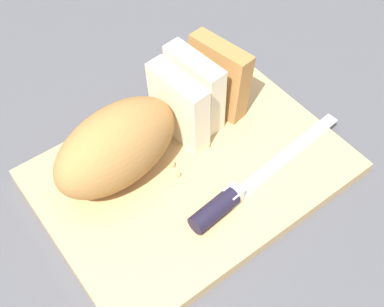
% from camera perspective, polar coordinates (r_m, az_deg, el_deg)
% --- Properties ---
extents(ground_plane, '(3.00, 3.00, 0.00)m').
position_cam_1_polar(ground_plane, '(0.67, 0.00, -2.59)').
color(ground_plane, '#4C4C51').
extents(cutting_board, '(0.40, 0.29, 0.02)m').
position_cam_1_polar(cutting_board, '(0.66, 0.00, -2.11)').
color(cutting_board, tan).
rests_on(cutting_board, ground_plane).
extents(bread_loaf, '(0.30, 0.13, 0.11)m').
position_cam_1_polar(bread_loaf, '(0.63, -5.61, 3.01)').
color(bread_loaf, '#A8753D').
rests_on(bread_loaf, cutting_board).
extents(bread_knife, '(0.27, 0.04, 0.02)m').
position_cam_1_polar(bread_knife, '(0.61, 4.48, -5.18)').
color(bread_knife, silver).
rests_on(bread_knife, cutting_board).
extents(crumb_near_knife, '(0.01, 0.01, 0.01)m').
position_cam_1_polar(crumb_near_knife, '(0.65, -2.26, -1.27)').
color(crumb_near_knife, tan).
rests_on(crumb_near_knife, cutting_board).
extents(crumb_near_loaf, '(0.01, 0.01, 0.01)m').
position_cam_1_polar(crumb_near_loaf, '(0.67, 1.87, 1.04)').
color(crumb_near_loaf, tan).
rests_on(crumb_near_loaf, cutting_board).
extents(crumb_stray_left, '(0.01, 0.01, 0.01)m').
position_cam_1_polar(crumb_stray_left, '(0.64, -1.68, -2.31)').
color(crumb_stray_left, tan).
rests_on(crumb_stray_left, cutting_board).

